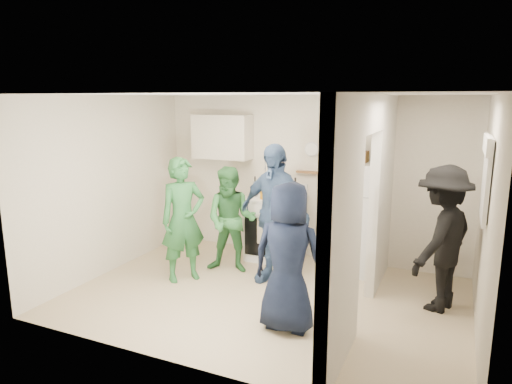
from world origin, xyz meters
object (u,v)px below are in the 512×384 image
stove (276,228)px  person_nook (442,239)px  person_navy (288,257)px  wicker_basket (355,156)px  person_denim (274,214)px  person_green_center (231,220)px  fridge (358,218)px  yellow_cup_stack_top (377,155)px  person_green_left (183,220)px  blue_bowl (355,147)px

stove → person_nook: person_nook is taller
stove → person_navy: person_navy is taller
wicker_basket → person_denim: (-0.86, -0.87, -0.72)m
stove → person_green_center: bearing=-117.3°
fridge → person_nook: bearing=-34.7°
yellow_cup_stack_top → person_green_left: (-2.33, -1.16, -0.86)m
person_green_center → blue_bowl: bearing=13.7°
wicker_basket → person_nook: wicker_basket is taller
person_denim → person_navy: bearing=-44.8°
blue_bowl → yellow_cup_stack_top: blue_bowl is taller
blue_bowl → person_navy: blue_bowl is taller
stove → person_navy: 2.24m
blue_bowl → fridge: bearing=-26.6°
stove → blue_bowl: blue_bowl is taller
stove → person_navy: size_ratio=0.61×
blue_bowl → yellow_cup_stack_top: bearing=-25.1°
person_green_center → person_nook: size_ratio=0.88×
wicker_basket → person_nook: bearing=-34.1°
person_green_left → fridge: bearing=-21.2°
wicker_basket → yellow_cup_stack_top: bearing=-25.1°
stove → person_denim: person_denim is taller
stove → person_navy: (0.94, -2.01, 0.32)m
blue_bowl → person_green_center: bearing=-153.8°
person_denim → person_nook: size_ratio=1.10×
person_denim → person_green_center: bearing=-172.3°
person_green_left → person_green_center: (0.45, 0.54, -0.09)m
stove → person_green_left: size_ratio=0.58×
wicker_basket → person_green_center: (-1.56, -0.77, -0.90)m
stove → wicker_basket: bearing=1.0°
wicker_basket → person_green_center: 1.96m
blue_bowl → yellow_cup_stack_top: 0.36m
blue_bowl → person_green_center: size_ratio=0.16×
wicker_basket → person_navy: (-0.23, -2.03, -0.85)m
stove → blue_bowl: 1.75m
stove → fridge: fridge is taller
fridge → blue_bowl: 1.00m
fridge → person_navy: (-0.33, -1.98, 0.02)m
stove → blue_bowl: bearing=1.0°
person_navy → person_nook: (1.46, 1.20, 0.05)m
person_green_left → person_green_center: size_ratio=1.11×
yellow_cup_stack_top → stove: bearing=175.0°
stove → person_denim: (0.31, -0.85, 0.45)m
blue_bowl → person_green_center: 2.02m
fridge → blue_bowl: size_ratio=6.61×
person_navy → yellow_cup_stack_top: bearing=-107.5°
stove → fridge: 1.31m
person_nook → stove: bearing=-86.6°
person_navy → person_denim: bearing=-62.6°
fridge → person_green_left: (-2.11, -1.26, 0.05)m
wicker_basket → fridge: bearing=-26.6°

